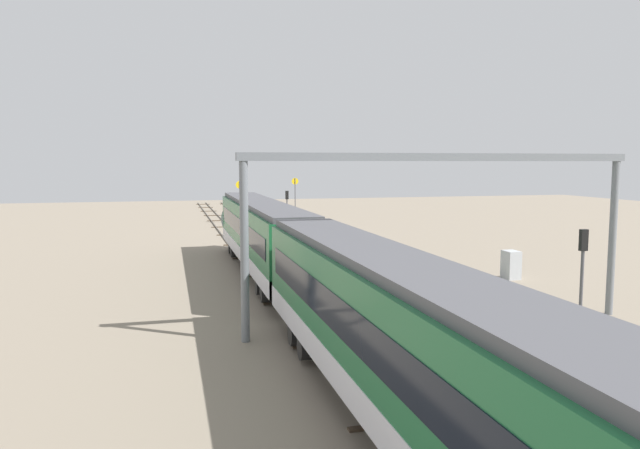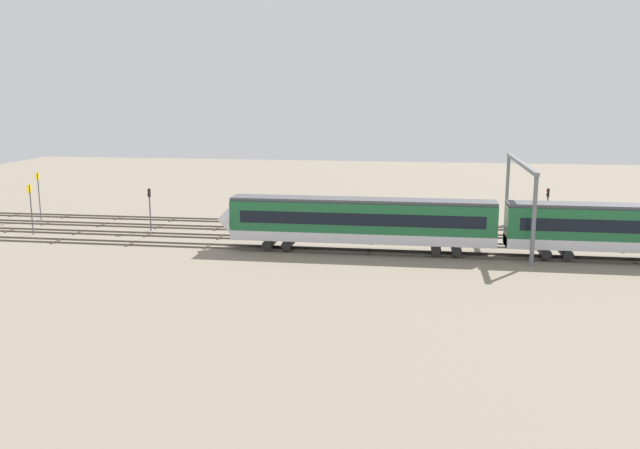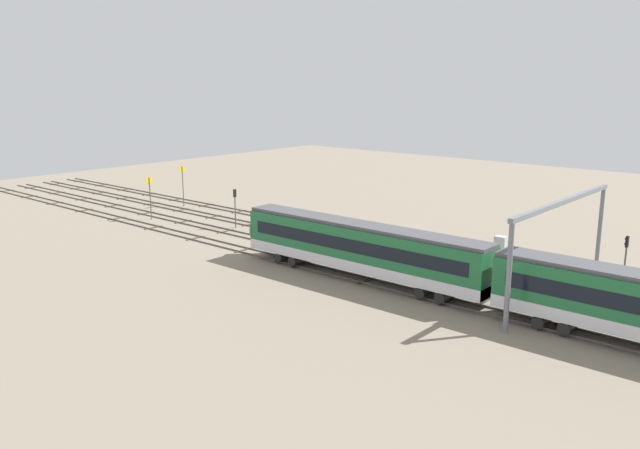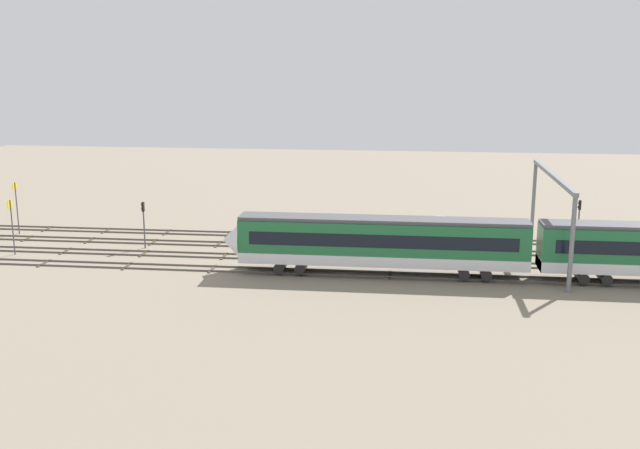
% 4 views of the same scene
% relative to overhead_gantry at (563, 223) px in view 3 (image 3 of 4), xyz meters
% --- Properties ---
extents(ground_plane, '(154.24, 154.24, 0.00)m').
position_rel_overhead_gantry_xyz_m(ground_plane, '(17.81, -0.24, -6.07)').
color(ground_plane, gray).
extents(track_near_foreground, '(138.24, 2.40, 0.16)m').
position_rel_overhead_gantry_xyz_m(track_near_foreground, '(17.81, -6.60, -6.00)').
color(track_near_foreground, '#59544C').
rests_on(track_near_foreground, ground).
extents(track_second_near, '(138.24, 2.40, 0.16)m').
position_rel_overhead_gantry_xyz_m(track_second_near, '(17.81, -2.36, -6.00)').
color(track_second_near, '#59544C').
rests_on(track_second_near, ground).
extents(track_middle, '(138.24, 2.40, 0.16)m').
position_rel_overhead_gantry_xyz_m(track_middle, '(17.81, 1.88, -6.00)').
color(track_middle, '#59544C').
rests_on(track_middle, ground).
extents(track_with_train, '(138.24, 2.40, 0.16)m').
position_rel_overhead_gantry_xyz_m(track_with_train, '(17.81, 6.13, -6.00)').
color(track_with_train, '#59544C').
rests_on(track_with_train, ground).
extents(overhead_gantry, '(0.40, 18.72, 7.95)m').
position_rel_overhead_gantry_xyz_m(overhead_gantry, '(0.00, 0.00, 0.00)').
color(overhead_gantry, slate).
rests_on(overhead_gantry, ground).
extents(speed_sign_near_foreground, '(0.14, 0.89, 5.48)m').
position_rel_overhead_gantry_xyz_m(speed_sign_near_foreground, '(52.66, -4.31, -2.56)').
color(speed_sign_near_foreground, '#4C4C51').
rests_on(speed_sign_near_foreground, ground).
extents(speed_sign_mid_trackside, '(0.14, 0.95, 5.25)m').
position_rel_overhead_gantry_xyz_m(speed_sign_mid_trackside, '(48.86, 3.51, -2.64)').
color(speed_sign_mid_trackside, '#4C4C51').
rests_on(speed_sign_mid_trackside, ground).
extents(signal_light_trackside_approach, '(0.31, 0.32, 4.51)m').
position_rel_overhead_gantry_xyz_m(signal_light_trackside_approach, '(37.63, -0.21, -3.11)').
color(signal_light_trackside_approach, '#4C4C51').
rests_on(signal_light_trackside_approach, ground).
extents(signal_light_trackside_departure, '(0.31, 0.32, 4.78)m').
position_rel_overhead_gantry_xyz_m(signal_light_trackside_departure, '(-3.51, -4.58, -2.95)').
color(signal_light_trackside_departure, '#4C4C51').
rests_on(signal_light_trackside_departure, ground).
extents(relay_cabinet, '(1.15, 0.87, 1.84)m').
position_rel_overhead_gantry_xyz_m(relay_cabinet, '(9.19, -9.36, -5.15)').
color(relay_cabinet, '#B2B7BC').
rests_on(relay_cabinet, ground).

